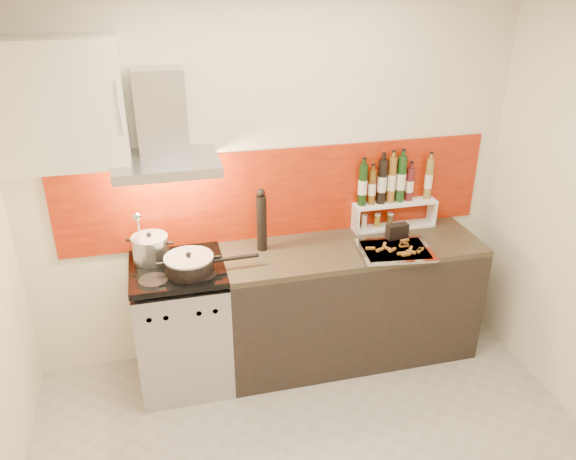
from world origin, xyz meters
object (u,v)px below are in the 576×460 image
object	(u,v)px
stock_pot	(151,248)
baking_tray	(396,250)
range_stove	(183,326)
counter	(350,301)
pepper_mill	(262,221)
saute_pan	(190,264)

from	to	relation	value
stock_pot	baking_tray	xyz separation A→B (m)	(1.59, -0.26, -0.08)
range_stove	baking_tray	xyz separation A→B (m)	(1.44, -0.15, 0.47)
counter	baking_tray	distance (m)	0.55
stock_pot	pepper_mill	size ratio (longest dim) A/B	0.53
range_stove	saute_pan	size ratio (longest dim) A/B	1.52
range_stove	saute_pan	distance (m)	0.54
baking_tray	saute_pan	bearing A→B (deg)	177.73
saute_pan	stock_pot	bearing A→B (deg)	137.97
counter	pepper_mill	bearing A→B (deg)	170.35
range_stove	saute_pan	bearing A→B (deg)	-50.48
stock_pot	pepper_mill	bearing A→B (deg)	-0.11
pepper_mill	baking_tray	size ratio (longest dim) A/B	0.84
range_stove	stock_pot	distance (m)	0.59
range_stove	baking_tray	bearing A→B (deg)	-6.06
counter	saute_pan	world-z (taller)	saute_pan
stock_pot	saute_pan	world-z (taller)	stock_pot
pepper_mill	range_stove	bearing A→B (deg)	-169.31
baking_tray	stock_pot	bearing A→B (deg)	170.59
stock_pot	range_stove	bearing A→B (deg)	-36.25
stock_pot	saute_pan	xyz separation A→B (m)	(0.23, -0.21, -0.03)
stock_pot	baking_tray	distance (m)	1.62
pepper_mill	baking_tray	xyz separation A→B (m)	(0.86, -0.26, -0.20)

